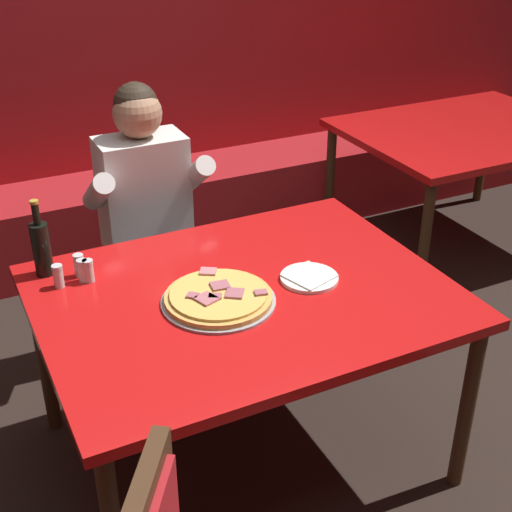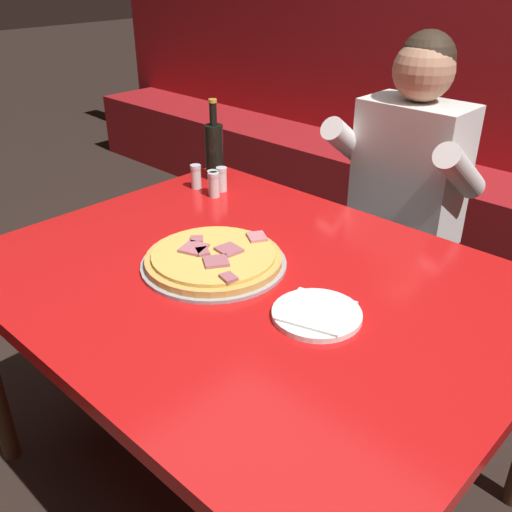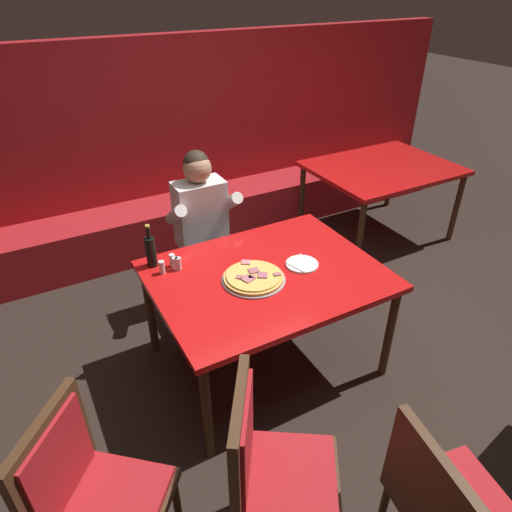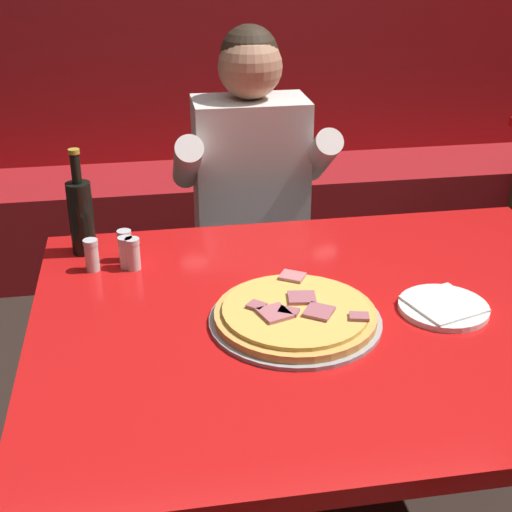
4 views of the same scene
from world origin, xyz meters
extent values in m
plane|color=black|center=(0.00, 0.00, 0.00)|extent=(24.00, 24.00, 0.00)
cube|color=#A3191E|center=(0.00, 2.18, 0.95)|extent=(6.80, 0.16, 1.90)
cube|color=#A3191E|center=(0.00, 1.86, 0.23)|extent=(6.46, 0.48, 0.46)
cylinder|color=#422816|center=(0.65, -0.49, 0.36)|extent=(0.06, 0.06, 0.71)
cylinder|color=#422816|center=(-0.65, 0.49, 0.36)|extent=(0.06, 0.06, 0.71)
cylinder|color=#422816|center=(0.65, 0.49, 0.36)|extent=(0.06, 0.06, 0.71)
cube|color=red|center=(0.00, 0.00, 0.73)|extent=(1.41, 1.10, 0.04)
cylinder|color=#9E9EA3|center=(-0.11, -0.03, 0.76)|extent=(0.39, 0.39, 0.01)
cylinder|color=gold|center=(-0.11, -0.03, 0.77)|extent=(0.37, 0.37, 0.02)
cylinder|color=#E0B251|center=(-0.11, -0.03, 0.79)|extent=(0.33, 0.33, 0.01)
cube|color=#A85B66|center=(-0.09, 0.01, 0.79)|extent=(0.07, 0.07, 0.01)
cube|color=#A85B66|center=(-0.20, -0.01, 0.79)|extent=(0.05, 0.05, 0.01)
cube|color=#C6757A|center=(-0.09, 0.12, 0.79)|extent=(0.07, 0.07, 0.01)
cube|color=#B76670|center=(-0.16, -0.05, 0.79)|extent=(0.08, 0.08, 0.01)
cube|color=#A85B66|center=(-0.13, -0.05, 0.79)|extent=(0.05, 0.05, 0.01)
cube|color=#A85B66|center=(0.02, -0.09, 0.79)|extent=(0.05, 0.04, 0.01)
cube|color=#A85B66|center=(-0.06, -0.06, 0.79)|extent=(0.08, 0.08, 0.01)
cylinder|color=white|center=(0.25, -0.03, 0.76)|extent=(0.21, 0.21, 0.01)
cube|color=white|center=(0.25, -0.03, 0.77)|extent=(0.19, 0.19, 0.01)
cylinder|color=black|center=(-0.60, 0.43, 0.85)|extent=(0.07, 0.07, 0.20)
cylinder|color=black|center=(-0.60, 0.43, 0.99)|extent=(0.03, 0.03, 0.08)
cylinder|color=#B29933|center=(-0.60, 0.43, 1.04)|extent=(0.03, 0.03, 0.01)
cylinder|color=silver|center=(-0.49, 0.36, 0.79)|extent=(0.04, 0.04, 0.07)
cylinder|color=#B23323|center=(-0.49, 0.36, 0.77)|extent=(0.03, 0.03, 0.04)
cylinder|color=silver|center=(-0.49, 0.36, 0.83)|extent=(0.04, 0.04, 0.01)
cylinder|color=silver|center=(-0.48, 0.32, 0.79)|extent=(0.04, 0.04, 0.07)
cylinder|color=silver|center=(-0.48, 0.32, 0.77)|extent=(0.03, 0.03, 0.04)
cylinder|color=silver|center=(-0.48, 0.32, 0.83)|extent=(0.04, 0.04, 0.01)
cylinder|color=silver|center=(-0.57, 0.32, 0.79)|extent=(0.04, 0.04, 0.07)
cylinder|color=#28231E|center=(-0.57, 0.32, 0.77)|extent=(0.03, 0.03, 0.04)
cylinder|color=silver|center=(-0.57, 0.32, 0.83)|extent=(0.04, 0.04, 0.01)
cylinder|color=silver|center=(-0.47, 0.31, 0.79)|extent=(0.04, 0.04, 0.07)
cylinder|color=#516B33|center=(-0.47, 0.31, 0.77)|extent=(0.03, 0.03, 0.04)
cylinder|color=silver|center=(-0.47, 0.31, 0.83)|extent=(0.04, 0.04, 0.01)
ellipsoid|color=black|center=(-0.16, 0.61, 0.04)|extent=(0.11, 0.24, 0.09)
ellipsoid|color=black|center=(0.04, 0.61, 0.04)|extent=(0.11, 0.24, 0.09)
cylinder|color=#282833|center=(-0.16, 0.61, 0.23)|extent=(0.11, 0.11, 0.43)
cylinder|color=#282833|center=(0.04, 0.61, 0.23)|extent=(0.11, 0.11, 0.43)
cube|color=#282833|center=(-0.06, 0.71, 0.51)|extent=(0.34, 0.40, 0.12)
cube|color=silver|center=(-0.06, 0.91, 0.78)|extent=(0.38, 0.22, 0.52)
cylinder|color=silver|center=(-0.28, 0.83, 0.86)|extent=(0.09, 0.30, 0.25)
cylinder|color=silver|center=(0.16, 0.83, 0.86)|extent=(0.09, 0.30, 0.25)
sphere|color=tan|center=(-0.06, 0.91, 1.15)|extent=(0.21, 0.21, 0.21)
sphere|color=#2D2319|center=(-0.06, 0.93, 1.18)|extent=(0.19, 0.19, 0.19)
cylinder|color=#422816|center=(1.30, 0.59, 0.36)|extent=(0.06, 0.06, 0.71)
cylinder|color=#422816|center=(1.30, 1.51, 0.36)|extent=(0.06, 0.06, 0.71)
cylinder|color=#422816|center=(2.53, 1.51, 0.36)|extent=(0.06, 0.06, 0.71)
cube|color=red|center=(1.91, 1.05, 0.73)|extent=(1.35, 1.04, 0.04)
camera|label=1|loc=(-0.90, -1.93, 2.05)|focal=50.00mm
camera|label=2|loc=(0.90, -0.92, 1.50)|focal=40.00mm
camera|label=3|loc=(-1.20, -2.04, 2.36)|focal=32.00mm
camera|label=4|loc=(-0.43, -1.38, 1.59)|focal=50.00mm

